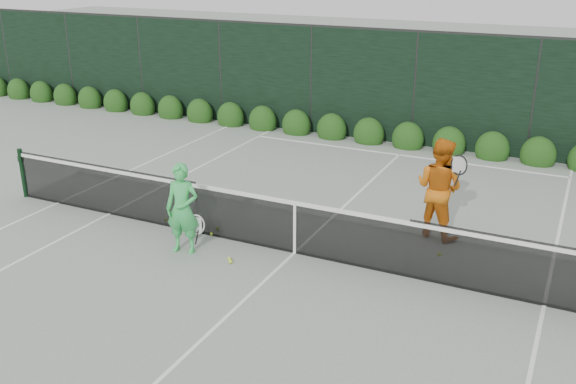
% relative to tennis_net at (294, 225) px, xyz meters
% --- Properties ---
extents(ground, '(80.00, 80.00, 0.00)m').
position_rel_tennis_net_xyz_m(ground, '(0.02, 0.00, -0.53)').
color(ground, gray).
rests_on(ground, ground).
extents(tennis_net, '(12.90, 0.10, 1.07)m').
position_rel_tennis_net_xyz_m(tennis_net, '(0.00, 0.00, 0.00)').
color(tennis_net, black).
rests_on(tennis_net, ground).
extents(player_woman, '(0.67, 0.49, 1.61)m').
position_rel_tennis_net_xyz_m(player_woman, '(-1.76, -0.76, 0.27)').
color(player_woman, '#39C35A').
rests_on(player_woman, ground).
extents(player_man, '(1.09, 0.96, 1.88)m').
position_rel_tennis_net_xyz_m(player_man, '(2.06, 1.81, 0.41)').
color(player_man, '#D16711').
rests_on(player_man, ground).
extents(court_lines, '(11.03, 23.83, 0.01)m').
position_rel_tennis_net_xyz_m(court_lines, '(0.02, 0.00, -0.53)').
color(court_lines, white).
rests_on(court_lines, ground).
extents(windscreen_fence, '(32.00, 21.07, 3.06)m').
position_rel_tennis_net_xyz_m(windscreen_fence, '(0.02, -2.71, 0.98)').
color(windscreen_fence, black).
rests_on(windscreen_fence, ground).
extents(hedge_row, '(31.66, 0.65, 0.94)m').
position_rel_tennis_net_xyz_m(hedge_row, '(0.02, 7.15, -0.30)').
color(hedge_row, '#153C10').
rests_on(hedge_row, ground).
extents(tennis_balls, '(5.27, 1.89, 0.07)m').
position_rel_tennis_net_xyz_m(tennis_balls, '(-0.93, -0.02, -0.50)').
color(tennis_balls, '#C3DF31').
rests_on(tennis_balls, ground).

